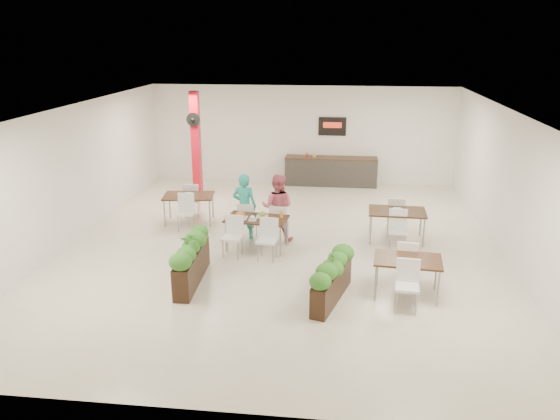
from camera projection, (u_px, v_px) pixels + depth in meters
The scene contains 12 objects.
ground at pixel (281, 246), 12.87m from camera, with size 12.00×12.00×0.00m, color beige.
room_shell at pixel (281, 163), 12.26m from camera, with size 10.10×12.10×3.22m.
red_column at pixel (196, 144), 16.28m from camera, with size 0.40×0.41×3.20m.
service_counter at pixel (331, 171), 17.96m from camera, with size 3.00×0.64×2.20m.
main_table at pixel (256, 223), 12.53m from camera, with size 1.48×1.75×0.92m.
diner_man at pixel (244, 206), 13.14m from camera, with size 0.59×0.39×1.62m, color teal.
diner_woman at pixel (277, 207), 13.05m from camera, with size 0.79×0.62×1.63m, color #D75F76.
planter_left at pixel (191, 258), 10.86m from camera, with size 0.46×2.02×1.06m.
planter_right at pixel (332, 276), 10.11m from camera, with size 0.78×1.77×0.95m.
side_table_a at pixel (189, 199), 14.33m from camera, with size 1.39×1.66×0.92m.
side_table_b at pixel (397, 215), 13.05m from camera, with size 1.37×1.63×0.92m.
side_table_c at pixel (408, 265), 10.25m from camera, with size 1.32×1.65×0.92m.
Camera 1 is at (1.36, -11.91, 4.75)m, focal length 35.00 mm.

